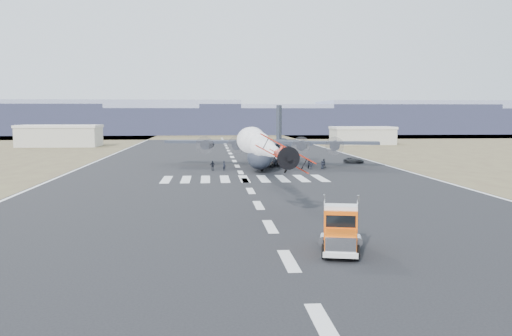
{
  "coord_description": "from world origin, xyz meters",
  "views": [
    {
      "loc": [
        -5.38,
        -38.02,
        10.02
      ],
      "look_at": [
        -0.15,
        25.58,
        4.0
      ],
      "focal_mm": 40.0,
      "sensor_mm": 36.0,
      "label": 1
    }
  ],
  "objects": [
    {
      "name": "ridge_seg_e",
      "position": [
        65.0,
        260.0,
        7.5
      ],
      "size": [
        150.0,
        50.0,
        15.0
      ],
      "primitive_type": "cube",
      "color": "gray",
      "rests_on": "ground"
    },
    {
      "name": "crew_d",
      "position": [
        -4.78,
        63.55,
        0.89
      ],
      "size": [
        1.17,
        0.87,
        1.78
      ],
      "primitive_type": "imported",
      "rotation": [
        0.0,
        0.0,
        2.78
      ],
      "color": "black",
      "rests_on": "ground"
    },
    {
      "name": "aerobatic_biplane",
      "position": [
        1.95,
        18.04,
        5.96
      ],
      "size": [
        5.57,
        5.59,
        4.21
      ],
      "rotation": [
        0.0,
        0.49,
        0.04
      ],
      "color": "red"
    },
    {
      "name": "hangar_left",
      "position": [
        -52.0,
        145.0,
        3.41
      ],
      "size": [
        24.5,
        14.5,
        6.7
      ],
      "color": "#A6A393",
      "rests_on": "ground"
    },
    {
      "name": "semi_truck",
      "position": [
        4.18,
        2.47,
        1.69
      ],
      "size": [
        3.9,
        7.81,
        3.43
      ],
      "rotation": [
        0.0,
        0.0,
        -0.23
      ],
      "color": "black",
      "rests_on": "ground"
    },
    {
      "name": "ground",
      "position": [
        0.0,
        0.0,
        0.0
      ],
      "size": [
        500.0,
        500.0,
        0.0
      ],
      "primitive_type": "plane",
      "color": "black",
      "rests_on": "ground"
    },
    {
      "name": "hangar_right",
      "position": [
        46.0,
        150.0,
        3.01
      ],
      "size": [
        20.5,
        12.5,
        5.9
      ],
      "color": "#A6A393",
      "rests_on": "ground"
    },
    {
      "name": "crew_f",
      "position": [
        6.22,
        68.15,
        0.87
      ],
      "size": [
        0.84,
        1.69,
        1.74
      ],
      "primitive_type": "imported",
      "rotation": [
        0.0,
        0.0,
        1.36
      ],
      "color": "black",
      "rests_on": "ground"
    },
    {
      "name": "ridge_seg_d",
      "position": [
        0.0,
        260.0,
        6.5
      ],
      "size": [
        150.0,
        50.0,
        13.0
      ],
      "primitive_type": "cube",
      "color": "gray",
      "rests_on": "ground"
    },
    {
      "name": "transport_aircraft",
      "position": [
        6.91,
        73.45,
        3.09
      ],
      "size": [
        41.18,
        33.67,
        12.0
      ],
      "rotation": [
        0.0,
        0.0,
        -0.25
      ],
      "color": "black",
      "rests_on": "ground"
    },
    {
      "name": "crew_e",
      "position": [
        15.25,
        64.6,
        0.78
      ],
      "size": [
        0.59,
        0.83,
        1.56
      ],
      "primitive_type": "imported",
      "rotation": [
        0.0,
        0.0,
        4.54
      ],
      "color": "black",
      "rests_on": "ground"
    },
    {
      "name": "runway_markings",
      "position": [
        0.0,
        60.0,
        0.01
      ],
      "size": [
        60.0,
        260.0,
        0.01
      ],
      "primitive_type": null,
      "color": "silver",
      "rests_on": "ground"
    },
    {
      "name": "support_vehicle",
      "position": [
        24.34,
        76.93,
        0.59
      ],
      "size": [
        4.69,
        3.5,
        1.18
      ],
      "primitive_type": "imported",
      "rotation": [
        0.0,
        0.0,
        1.16
      ],
      "color": "black",
      "rests_on": "ground"
    },
    {
      "name": "crew_g",
      "position": [
        -2.77,
        62.8,
        0.89
      ],
      "size": [
        0.84,
        0.84,
        1.78
      ],
      "primitive_type": "imported",
      "rotation": [
        0.0,
        0.0,
        2.37
      ],
      "color": "black",
      "rests_on": "ground"
    },
    {
      "name": "crew_h",
      "position": [
        13.03,
        65.78,
        0.8
      ],
      "size": [
        0.83,
        0.91,
        1.6
      ],
      "primitive_type": "imported",
      "rotation": [
        0.0,
        0.0,
        0.99
      ],
      "color": "black",
      "rests_on": "ground"
    },
    {
      "name": "scrub_far",
      "position": [
        0.0,
        230.0,
        0.0
      ],
      "size": [
        500.0,
        80.0,
        0.0
      ],
      "primitive_type": "cube",
      "color": "brown",
      "rests_on": "ground"
    },
    {
      "name": "crew_b",
      "position": [
        16.0,
        67.02,
        0.86
      ],
      "size": [
        0.92,
        0.66,
        1.72
      ],
      "primitive_type": "imported",
      "rotation": [
        0.0,
        0.0,
        3.33
      ],
      "color": "black",
      "rests_on": "ground"
    },
    {
      "name": "crew_a",
      "position": [
        7.25,
        70.03,
        0.79
      ],
      "size": [
        0.63,
        0.55,
        1.58
      ],
      "primitive_type": "imported",
      "rotation": [
        0.0,
        0.0,
        3.27
      ],
      "color": "black",
      "rests_on": "ground"
    },
    {
      "name": "smoke_trail",
      "position": [
        1.03,
        41.84,
        6.16
      ],
      "size": [
        3.92,
        28.84,
        3.92
      ],
      "rotation": [
        0.0,
        0.0,
        0.04
      ],
      "color": "white"
    },
    {
      "name": "ridge_seg_c",
      "position": [
        -65.0,
        260.0,
        8.5
      ],
      "size": [
        150.0,
        50.0,
        17.0
      ],
      "primitive_type": "cube",
      "color": "gray",
      "rests_on": "ground"
    },
    {
      "name": "ridge_seg_f",
      "position": [
        130.0,
        260.0,
        8.5
      ],
      "size": [
        150.0,
        50.0,
        17.0
      ],
      "primitive_type": "cube",
      "color": "gray",
      "rests_on": "ground"
    },
    {
      "name": "crew_c",
      "position": [
        13.25,
        64.83,
        0.78
      ],
      "size": [
        1.07,
        1.02,
        1.56
      ],
      "primitive_type": "imported",
      "rotation": [
        0.0,
        0.0,
        2.42
      ],
      "color": "black",
      "rests_on": "ground"
    }
  ]
}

